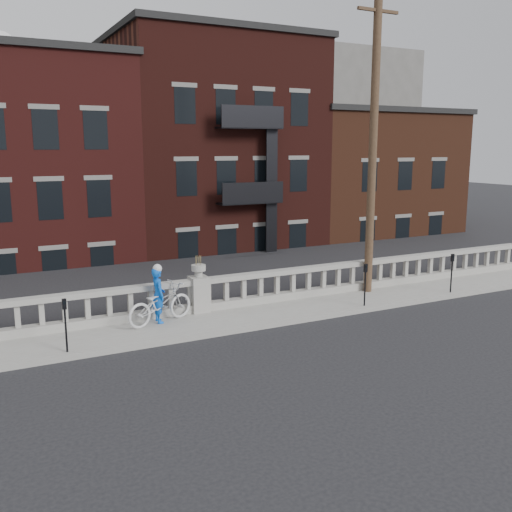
# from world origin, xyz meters

# --- Properties ---
(ground) EXTENTS (120.00, 120.00, 0.00)m
(ground) POSITION_xyz_m (0.00, 0.00, 0.00)
(ground) COLOR black
(ground) RESTS_ON ground
(sidewalk) EXTENTS (32.00, 2.20, 0.15)m
(sidewalk) POSITION_xyz_m (0.00, 3.00, 0.07)
(sidewalk) COLOR gray
(sidewalk) RESTS_ON ground
(balustrade) EXTENTS (28.00, 0.34, 1.03)m
(balustrade) POSITION_xyz_m (0.00, 3.95, 0.64)
(balustrade) COLOR gray
(balustrade) RESTS_ON sidewalk
(planter_pedestal) EXTENTS (0.55, 0.55, 1.76)m
(planter_pedestal) POSITION_xyz_m (0.00, 3.95, 0.83)
(planter_pedestal) COLOR gray
(planter_pedestal) RESTS_ON sidewalk
(lower_level) EXTENTS (80.00, 44.00, 20.80)m
(lower_level) POSITION_xyz_m (0.56, 23.04, 2.63)
(lower_level) COLOR #605E59
(lower_level) RESTS_ON ground
(utility_pole) EXTENTS (1.60, 0.28, 10.00)m
(utility_pole) POSITION_xyz_m (6.20, 3.60, 5.24)
(utility_pole) COLOR #422D1E
(utility_pole) RESTS_ON sidewalk
(parking_meter_b) EXTENTS (0.10, 0.09, 1.36)m
(parking_meter_b) POSITION_xyz_m (-4.22, 2.15, 1.00)
(parking_meter_b) COLOR black
(parking_meter_b) RESTS_ON sidewalk
(parking_meter_c) EXTENTS (0.10, 0.09, 1.36)m
(parking_meter_c) POSITION_xyz_m (4.94, 2.15, 1.00)
(parking_meter_c) COLOR black
(parking_meter_c) RESTS_ON sidewalk
(parking_meter_d) EXTENTS (0.10, 0.09, 1.36)m
(parking_meter_d) POSITION_xyz_m (8.68, 2.15, 1.00)
(parking_meter_d) COLOR black
(parking_meter_d) RESTS_ON sidewalk
(bicycle) EXTENTS (2.29, 1.42, 1.14)m
(bicycle) POSITION_xyz_m (-1.42, 3.39, 0.72)
(bicycle) COLOR silver
(bicycle) RESTS_ON sidewalk
(cyclist) EXTENTS (0.40, 0.60, 1.61)m
(cyclist) POSITION_xyz_m (-1.44, 3.48, 0.95)
(cyclist) COLOR blue
(cyclist) RESTS_ON sidewalk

